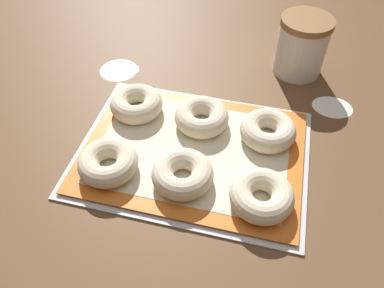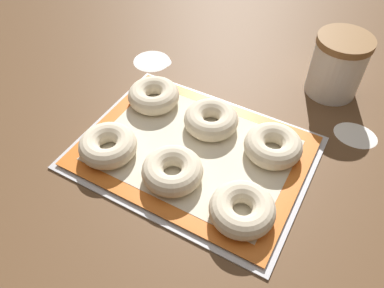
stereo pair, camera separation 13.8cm
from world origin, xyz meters
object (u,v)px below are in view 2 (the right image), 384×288
(bagel_front_center, at_px, (172,170))
(bagel_back_center, at_px, (210,119))
(bagel_back_right, at_px, (273,146))
(bagel_front_left, at_px, (108,145))
(bagel_back_left, at_px, (154,95))
(bagel_front_right, at_px, (242,209))
(flour_canister, at_px, (337,65))
(baking_tray, at_px, (192,153))

(bagel_front_center, relative_size, bagel_back_center, 1.00)
(bagel_front_center, xyz_separation_m, bagel_back_center, (-0.00, 0.16, 0.00))
(bagel_back_right, bearing_deg, bagel_front_left, -150.96)
(bagel_back_left, bearing_deg, bagel_front_right, -30.93)
(bagel_front_right, distance_m, bagel_back_center, 0.24)
(bagel_back_left, bearing_deg, flour_canister, 36.93)
(bagel_front_center, height_order, bagel_back_right, same)
(bagel_front_left, xyz_separation_m, bagel_front_center, (0.15, 0.01, 0.00))
(bagel_front_left, bearing_deg, bagel_back_right, 29.04)
(baking_tray, height_order, bagel_back_center, bagel_back_center)
(bagel_front_center, relative_size, bagel_front_right, 1.00)
(baking_tray, relative_size, flour_canister, 3.23)
(bagel_front_left, bearing_deg, bagel_front_center, 3.07)
(bagel_back_left, bearing_deg, bagel_front_left, -88.46)
(bagel_front_right, xyz_separation_m, flour_canister, (0.04, 0.45, 0.04))
(bagel_front_left, relative_size, bagel_back_left, 1.00)
(bagel_front_center, bearing_deg, flour_canister, 65.69)
(bagel_back_center, bearing_deg, bagel_front_left, -130.75)
(bagel_front_left, xyz_separation_m, bagel_back_right, (0.30, 0.16, 0.00))
(bagel_back_left, relative_size, flour_canister, 0.81)
(flour_canister, bearing_deg, bagel_back_left, -143.07)
(bagel_back_center, bearing_deg, bagel_front_center, -89.46)
(bagel_front_center, distance_m, flour_canister, 0.48)
(bagel_front_center, distance_m, bagel_front_right, 0.15)
(bagel_front_right, height_order, bagel_back_right, same)
(bagel_back_right, bearing_deg, bagel_back_left, 177.38)
(bagel_front_right, distance_m, bagel_back_right, 0.17)
(bagel_front_left, height_order, flour_canister, flour_canister)
(bagel_back_center, bearing_deg, bagel_back_left, 177.42)
(bagel_front_left, distance_m, flour_canister, 0.56)
(baking_tray, xyz_separation_m, bagel_front_right, (0.15, -0.09, 0.03))
(bagel_front_center, bearing_deg, bagel_front_right, -5.28)
(bagel_back_center, height_order, bagel_back_right, same)
(bagel_front_center, distance_m, bagel_back_right, 0.22)
(bagel_front_right, relative_size, bagel_back_center, 1.00)
(baking_tray, bearing_deg, bagel_front_center, -89.70)
(baking_tray, bearing_deg, bagel_front_right, -31.23)
(bagel_front_left, height_order, bagel_back_left, same)
(bagel_front_right, relative_size, bagel_back_left, 1.00)
(bagel_back_center, relative_size, bagel_back_right, 1.00)
(bagel_back_right, bearing_deg, flour_canister, 80.03)
(bagel_back_right, bearing_deg, bagel_back_center, 177.34)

